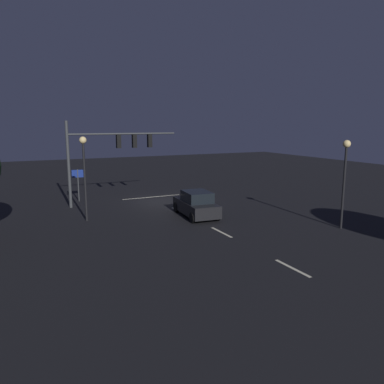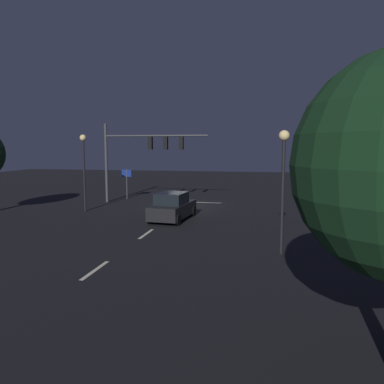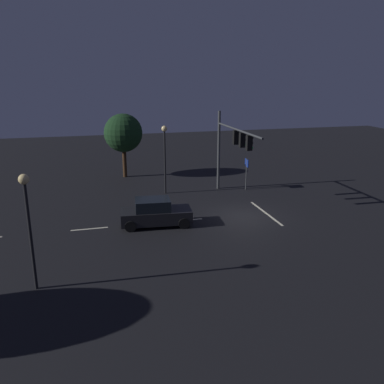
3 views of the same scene
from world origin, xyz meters
The scene contains 10 objects.
ground_plane centered at (0.00, 0.00, 0.00)m, with size 80.00×80.00×0.00m, color black.
traffic_signal_assembly centered at (3.60, -0.41, 4.29)m, with size 8.36×0.47×6.28m.
lane_dash_far centered at (0.00, 4.00, 0.00)m, with size 2.20×0.16×0.01m, color beige.
lane_dash_mid centered at (0.00, 10.00, 0.00)m, with size 2.20×0.16×0.01m, color beige.
lane_dash_near centered at (0.00, 16.00, 0.00)m, with size 2.20×0.16×0.01m, color beige.
stop_bar centered at (0.00, -1.59, 0.00)m, with size 5.00×0.16×0.01m, color beige.
car_approaching centered at (-0.40, 6.00, 0.80)m, with size 2.23×4.49×1.70m.
street_lamp_left_kerb centered at (-6.73, 12.36, 3.60)m, with size 0.44×0.44×5.16m.
street_lamp_right_kerb centered at (6.38, 4.06, 3.68)m, with size 0.44×0.44×5.29m.
route_sign centered at (5.77, -2.46, 1.85)m, with size 0.90×0.15×2.56m.
Camera 2 is at (-6.16, 28.71, 4.51)m, focal length 36.15 mm.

